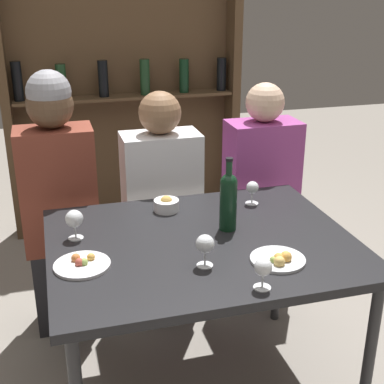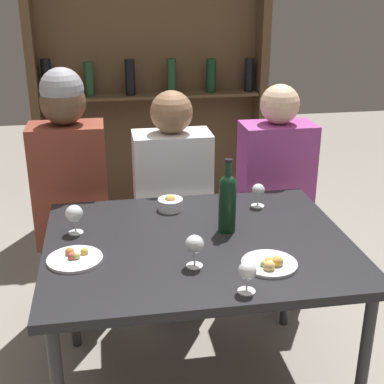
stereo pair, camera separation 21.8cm
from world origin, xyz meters
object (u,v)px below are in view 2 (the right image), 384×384
at_px(wine_glass_0, 247,272).
at_px(snack_bowl, 170,204).
at_px(wine_glass_1, 195,245).
at_px(food_plate_1, 270,264).
at_px(seated_person_left, 72,202).
at_px(wine_glass_3, 74,214).
at_px(seated_person_center, 173,212).
at_px(wine_glass_2, 258,191).
at_px(wine_bottle, 227,200).
at_px(seated_person_right, 274,204).
at_px(food_plate_0, 75,258).

bearing_deg(wine_glass_0, snack_bowl, 102.60).
height_order(wine_glass_0, wine_glass_1, wine_glass_1).
bearing_deg(food_plate_1, seated_person_left, 128.63).
xyz_separation_m(wine_glass_0, wine_glass_3, (-0.57, 0.54, 0.01)).
relative_size(wine_glass_1, seated_person_center, 0.10).
height_order(wine_glass_1, food_plate_1, wine_glass_1).
bearing_deg(seated_person_center, wine_glass_2, -48.64).
bearing_deg(wine_glass_3, wine_glass_2, 10.22).
relative_size(wine_glass_1, wine_glass_2, 1.13).
bearing_deg(snack_bowl, wine_bottle, -51.44).
bearing_deg(seated_person_center, wine_bottle, -76.71).
bearing_deg(wine_glass_1, wine_glass_3, 140.96).
distance_m(seated_person_left, seated_person_right, 1.06).
distance_m(food_plate_0, seated_person_center, 0.91).
distance_m(snack_bowl, seated_person_center, 0.41).
bearing_deg(wine_bottle, food_plate_0, -165.63).
xyz_separation_m(seated_person_left, seated_person_center, (0.51, 0.00, -0.09)).
relative_size(wine_glass_3, food_plate_0, 0.60).
xyz_separation_m(wine_glass_0, seated_person_left, (-0.61, 1.07, -0.15)).
distance_m(food_plate_0, seated_person_left, 0.77).
height_order(food_plate_1, seated_person_center, seated_person_center).
bearing_deg(wine_glass_2, wine_glass_0, -108.90).
relative_size(wine_glass_2, seated_person_center, 0.09).
distance_m(food_plate_1, seated_person_center, 0.97).
bearing_deg(seated_person_left, wine_glass_3, -85.20).
bearing_deg(wine_glass_2, wine_bottle, -131.17).
bearing_deg(seated_person_left, wine_glass_2, -24.40).
xyz_separation_m(wine_glass_2, food_plate_0, (-0.80, -0.38, -0.06)).
bearing_deg(wine_glass_0, food_plate_1, 49.46).
distance_m(wine_bottle, wine_glass_0, 0.47).
bearing_deg(food_plate_0, seated_person_right, 37.13).
bearing_deg(seated_person_right, wine_glass_3, -152.37).
distance_m(wine_bottle, food_plate_1, 0.35).
relative_size(wine_glass_1, wine_glass_3, 1.01).
distance_m(wine_bottle, wine_glass_1, 0.33).
distance_m(seated_person_center, seated_person_right, 0.55).
distance_m(food_plate_0, food_plate_1, 0.71).
xyz_separation_m(wine_bottle, wine_glass_0, (-0.04, -0.47, -0.06)).
xyz_separation_m(wine_bottle, wine_glass_1, (-0.18, -0.27, -0.05)).
height_order(wine_bottle, seated_person_right, seated_person_right).
relative_size(food_plate_0, food_plate_1, 1.00).
distance_m(wine_bottle, wine_glass_3, 0.62).
bearing_deg(wine_glass_2, wine_glass_3, -169.78).
xyz_separation_m(wine_bottle, food_plate_1, (0.09, -0.32, -0.12)).
relative_size(wine_glass_3, food_plate_1, 0.60).
xyz_separation_m(wine_glass_1, wine_glass_2, (0.38, 0.49, -0.01)).
bearing_deg(wine_bottle, food_plate_1, -74.86).
xyz_separation_m(food_plate_0, snack_bowl, (0.41, 0.41, 0.02)).
xyz_separation_m(food_plate_0, food_plate_1, (0.69, -0.16, 0.00)).
height_order(wine_glass_0, food_plate_1, wine_glass_0).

